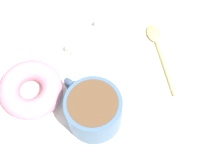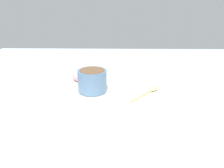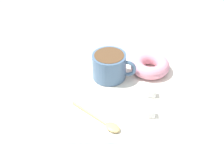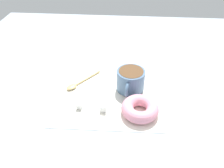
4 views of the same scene
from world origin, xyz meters
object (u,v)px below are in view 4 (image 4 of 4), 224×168
(donut, at_px, (140,109))
(spoon, at_px, (77,84))
(coffee_cup, at_px, (130,80))
(sugar_cube, at_px, (104,108))
(sugar_cube_extra, at_px, (79,105))

(donut, relative_size, spoon, 0.88)
(coffee_cup, bearing_deg, sugar_cube, -124.43)
(coffee_cup, xyz_separation_m, sugar_cube, (-0.07, -0.10, -0.03))
(spoon, bearing_deg, sugar_cube, -46.55)
(coffee_cup, height_order, sugar_cube, coffee_cup)
(donut, height_order, sugar_cube, donut)
(coffee_cup, bearing_deg, spoon, 178.54)
(donut, relative_size, sugar_cube, 5.48)
(spoon, height_order, sugar_cube_extra, sugar_cube_extra)
(coffee_cup, relative_size, sugar_cube_extra, 6.91)
(donut, height_order, sugar_cube_extra, donut)
(sugar_cube_extra, bearing_deg, spoon, 106.13)
(donut, relative_size, sugar_cube_extra, 6.32)
(donut, distance_m, sugar_cube, 0.10)
(coffee_cup, xyz_separation_m, donut, (0.03, -0.11, -0.02))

